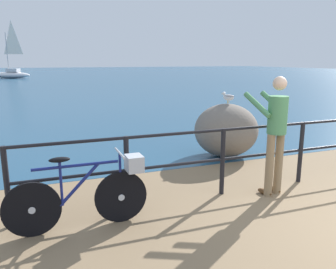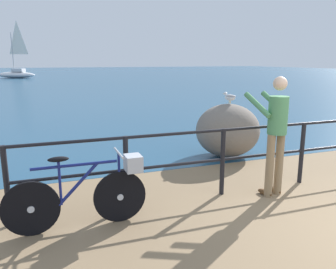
# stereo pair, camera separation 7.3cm
# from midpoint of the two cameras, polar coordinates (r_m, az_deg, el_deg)

# --- Properties ---
(ground_plane) EXTENTS (120.00, 120.00, 0.10)m
(ground_plane) POSITION_cam_midpoint_polar(r_m,az_deg,el_deg) (22.76, -10.88, 7.06)
(ground_plane) COLOR #846B4C
(sea_surface) EXTENTS (120.00, 90.00, 0.01)m
(sea_surface) POSITION_cam_midpoint_polar(r_m,az_deg,el_deg) (50.83, -16.63, 9.70)
(sea_surface) COLOR navy
(sea_surface) RESTS_ON ground_plane
(promenade_railing) EXTENTS (8.91, 0.07, 1.02)m
(promenade_railing) POSITION_cam_midpoint_polar(r_m,az_deg,el_deg) (5.98, 21.19, -1.62)
(promenade_railing) COLOR black
(promenade_railing) RESTS_ON ground_plane
(bicycle) EXTENTS (1.70, 0.48, 0.92)m
(bicycle) POSITION_cam_midpoint_polar(r_m,az_deg,el_deg) (4.25, -13.39, -9.20)
(bicycle) COLOR black
(bicycle) RESTS_ON ground_plane
(person_at_railing) EXTENTS (0.53, 0.67, 1.78)m
(person_at_railing) POSITION_cam_midpoint_polar(r_m,az_deg,el_deg) (5.21, 17.23, 0.66)
(person_at_railing) COLOR #8C7251
(person_at_railing) RESTS_ON ground_plane
(breakwater_boulder_main) EXTENTS (1.35, 1.27, 1.11)m
(breakwater_boulder_main) POSITION_cam_midpoint_polar(r_m,az_deg,el_deg) (7.23, 9.47, 0.71)
(breakwater_boulder_main) COLOR slate
(breakwater_boulder_main) RESTS_ON ground
(seagull) EXTENTS (0.21, 0.34, 0.23)m
(seagull) POSITION_cam_midpoint_polar(r_m,az_deg,el_deg) (7.22, 9.82, 6.29)
(seagull) COLOR gold
(seagull) RESTS_ON breakwater_boulder_main
(sailboat) EXTENTS (4.46, 3.31, 6.16)m
(sailboat) POSITION_cam_midpoint_polar(r_m,az_deg,el_deg) (41.70, -24.92, 9.55)
(sailboat) COLOR white
(sailboat) RESTS_ON sea_surface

